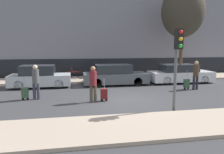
% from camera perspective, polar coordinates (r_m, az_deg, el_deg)
% --- Properties ---
extents(ground_plane, '(80.00, 80.00, 0.00)m').
position_cam_1_polar(ground_plane, '(11.13, 3.62, -6.09)').
color(ground_plane, '#38383A').
extents(sidewalk_near, '(28.00, 2.50, 0.12)m').
position_cam_1_polar(sidewalk_near, '(7.69, 10.55, -12.33)').
color(sidewalk_near, tan).
rests_on(sidewalk_near, ground_plane).
extents(sidewalk_far, '(28.00, 3.00, 0.12)m').
position_cam_1_polar(sidewalk_far, '(17.87, -1.81, -0.48)').
color(sidewalk_far, tan).
rests_on(sidewalk_far, ground_plane).
extents(building_facade, '(28.00, 2.75, 10.81)m').
position_cam_1_polar(building_facade, '(21.34, -3.35, 15.27)').
color(building_facade, slate).
rests_on(building_facade, ground_plane).
extents(parked_car_0, '(3.93, 1.74, 1.46)m').
position_cam_1_polar(parked_car_0, '(15.28, -18.34, -0.02)').
color(parked_car_0, '#B7BABF').
rests_on(parked_car_0, ground_plane).
extents(parked_car_1, '(4.50, 1.81, 1.44)m').
position_cam_1_polar(parked_car_1, '(15.40, 0.74, 0.43)').
color(parked_car_1, '#4C5156').
rests_on(parked_car_1, ground_plane).
extents(parked_car_2, '(4.69, 1.84, 1.38)m').
position_cam_1_polar(parked_car_2, '(17.11, 17.29, 0.76)').
color(parked_car_2, silver).
rests_on(parked_car_2, ground_plane).
extents(pedestrian_left, '(0.35, 0.34, 1.79)m').
position_cam_1_polar(pedestrian_left, '(11.77, -19.29, -0.69)').
color(pedestrian_left, '#383347').
rests_on(pedestrian_left, ground_plane).
extents(trolley_left, '(0.34, 0.29, 1.18)m').
position_cam_1_polar(trolley_left, '(11.95, -21.77, -3.81)').
color(trolley_left, '#335138').
rests_on(trolley_left, ground_plane).
extents(pedestrian_center, '(0.35, 0.34, 1.77)m').
position_cam_1_polar(pedestrian_center, '(10.60, -4.97, -1.26)').
color(pedestrian_center, '#4C4233').
rests_on(pedestrian_center, ground_plane).
extents(trolley_center, '(0.34, 0.29, 1.16)m').
position_cam_1_polar(trolley_center, '(10.87, -2.12, -4.43)').
color(trolley_center, maroon).
rests_on(trolley_center, ground_plane).
extents(pedestrian_right, '(0.34, 0.34, 1.81)m').
position_cam_1_polar(pedestrian_right, '(14.63, 21.07, 0.92)').
color(pedestrian_right, '#23232D').
rests_on(pedestrian_right, ground_plane).
extents(trolley_right, '(0.34, 0.29, 1.20)m').
position_cam_1_polar(trolley_right, '(14.56, 18.89, -1.57)').
color(trolley_right, '#335138').
rests_on(trolley_right, ground_plane).
extents(traffic_light, '(0.28, 0.47, 3.40)m').
position_cam_1_polar(traffic_light, '(9.10, 16.74, 5.92)').
color(traffic_light, '#515154').
rests_on(traffic_light, ground_plane).
extents(parked_bicycle, '(1.77, 0.06, 0.96)m').
position_cam_1_polar(parked_bicycle, '(17.64, -9.81, 0.71)').
color(parked_bicycle, black).
rests_on(parked_bicycle, sidewalk_far).
extents(bare_tree_near_crossing, '(3.42, 3.42, 7.46)m').
position_cam_1_polar(bare_tree_near_crossing, '(19.14, 18.01, 15.96)').
color(bare_tree_near_crossing, '#4C3826').
rests_on(bare_tree_near_crossing, sidewalk_far).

